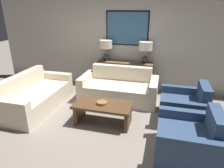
{
  "coord_description": "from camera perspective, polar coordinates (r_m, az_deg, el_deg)",
  "views": [
    {
      "loc": [
        1.06,
        -3.02,
        2.25
      ],
      "look_at": [
        -0.01,
        0.96,
        0.65
      ],
      "focal_mm": 32.0,
      "sensor_mm": 36.0,
      "label": 1
    }
  ],
  "objects": [
    {
      "name": "table_lamp_right",
      "position": [
        5.42,
        9.53,
        10.04
      ],
      "size": [
        0.36,
        0.36,
        0.58
      ],
      "color": "#333338",
      "rests_on": "console_table"
    },
    {
      "name": "armchair_near_back_wall",
      "position": [
        4.45,
        19.9,
        -6.36
      ],
      "size": [
        0.92,
        0.96,
        0.82
      ],
      "color": "navy",
      "rests_on": "ground_plane"
    },
    {
      "name": "ground_plane",
      "position": [
        3.91,
        -3.56,
        -13.95
      ],
      "size": [
        20.0,
        20.0,
        0.0
      ],
      "primitive_type": "plane",
      "color": "slate"
    },
    {
      "name": "armchair_near_camera",
      "position": [
        3.48,
        21.1,
        -14.74
      ],
      "size": [
        0.92,
        0.96,
        0.82
      ],
      "color": "navy",
      "rests_on": "ground_plane"
    },
    {
      "name": "back_wall",
      "position": [
        5.74,
        4.35,
        11.95
      ],
      "size": [
        7.92,
        0.12,
        2.65
      ],
      "color": "beige",
      "rests_on": "ground_plane"
    },
    {
      "name": "console_table",
      "position": [
        5.7,
        3.58,
        2.35
      ],
      "size": [
        1.57,
        0.38,
        0.82
      ],
      "color": "brown",
      "rests_on": "ground_plane"
    },
    {
      "name": "decorative_bowl",
      "position": [
        3.99,
        -2.9,
        -5.38
      ],
      "size": [
        0.21,
        0.21,
        0.05
      ],
      "color": "olive",
      "rests_on": "coffee_table"
    },
    {
      "name": "coffee_table",
      "position": [
        4.06,
        -2.59,
        -7.17
      ],
      "size": [
        1.17,
        0.59,
        0.44
      ],
      "color": "#4C331E",
      "rests_on": "ground_plane"
    },
    {
      "name": "couch_by_side",
      "position": [
        5.01,
        -21.06,
        -3.41
      ],
      "size": [
        0.91,
        1.93,
        0.81
      ],
      "color": "beige",
      "rests_on": "ground_plane"
    },
    {
      "name": "table_lamp_left",
      "position": [
        5.62,
        -1.79,
        10.72
      ],
      "size": [
        0.36,
        0.36,
        0.58
      ],
      "color": "#333338",
      "rests_on": "console_table"
    },
    {
      "name": "couch_by_back_wall",
      "position": [
        5.11,
        1.96,
        -1.44
      ],
      "size": [
        1.93,
        0.91,
        0.81
      ],
      "color": "beige",
      "rests_on": "ground_plane"
    }
  ]
}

